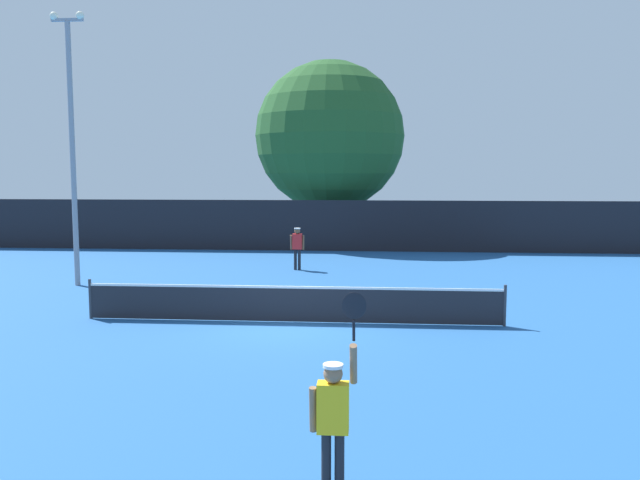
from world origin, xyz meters
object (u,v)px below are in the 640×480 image
light_pole (72,134)px  parked_car_near (286,223)px  large_tree (330,136)px  player_serving (334,409)px  player_receiving (297,244)px  tennis_ball (274,295)px

light_pole → parked_car_near: 19.38m
light_pole → large_tree: size_ratio=0.93×
parked_car_near → large_tree: bearing=-46.5°
player_serving → player_receiving: 18.26m
player_receiving → light_pole: light_pole is taller
player_serving → light_pole: 17.52m
player_serving → parked_car_near: bearing=98.6°
player_receiving → light_pole: 9.30m
player_receiving → tennis_ball: size_ratio=24.88×
large_tree → light_pole: bearing=-118.8°
light_pole → parked_car_near: bearing=75.0°
tennis_ball → parked_car_near: size_ratio=0.02×
player_serving → player_receiving: player_serving is taller
parked_car_near → tennis_ball: bearing=-77.2°
player_serving → light_pole: size_ratio=0.27×
player_receiving → parked_car_near: size_ratio=0.39×
player_serving → parked_car_near: (-4.88, 32.19, -0.33)m
player_receiving → tennis_ball: bearing=88.7°
player_serving → large_tree: large_tree is taller
player_serving → tennis_ball: player_serving is taller
player_serving → light_pole: bearing=124.9°
player_serving → large_tree: (-1.90, 28.27, 4.78)m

